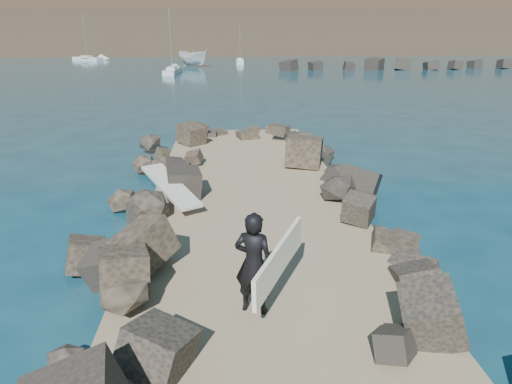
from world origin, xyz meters
TOP-DOWN VIEW (x-y plane):
  - ground at (0.00, 0.00)m, footprint 800.00×800.00m
  - jetty at (0.00, -2.00)m, footprint 6.00×26.00m
  - riprap_left at (-2.90, -1.50)m, footprint 2.60×22.00m
  - riprap_right at (2.90, -1.50)m, footprint 2.60×22.00m
  - breakwater_secondary at (35.00, 55.00)m, footprint 52.00×4.00m
  - surfboard_resting at (-2.35, 0.66)m, footprint 1.96×2.63m
  - boat_imported at (-5.20, 62.45)m, footprint 6.14×6.64m
  - surfer_with_board at (-0.25, -4.85)m, footprint 1.41×2.15m
  - sailboat_f at (34.47, 94.23)m, footprint 1.28×4.93m
  - sailboat_a at (-7.25, 49.67)m, footprint 1.90×6.77m
  - sailboat_e at (-25.76, 78.25)m, footprint 6.50×5.42m
  - sailboat_b at (2.29, 67.93)m, footprint 1.38×5.32m

SIDE VIEW (x-z plane):
  - ground at x=0.00m, z-range 0.00..0.00m
  - jetty at x=0.00m, z-range 0.00..0.60m
  - sailboat_e at x=-25.76m, z-range -3.86..4.56m
  - sailboat_a at x=-7.25m, z-range -3.71..4.40m
  - sailboat_b at x=2.29m, z-range -2.93..3.63m
  - sailboat_f at x=34.47m, z-range -2.71..3.41m
  - riprap_left at x=-2.90m, z-range 0.00..1.00m
  - riprap_right at x=2.90m, z-range 0.00..1.00m
  - breakwater_secondary at x=35.00m, z-range 0.00..1.20m
  - surfboard_resting at x=-2.35m, z-range 1.00..1.09m
  - boat_imported at x=-5.20m, z-range 0.00..2.55m
  - surfer_with_board at x=-0.25m, z-range 0.61..2.51m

